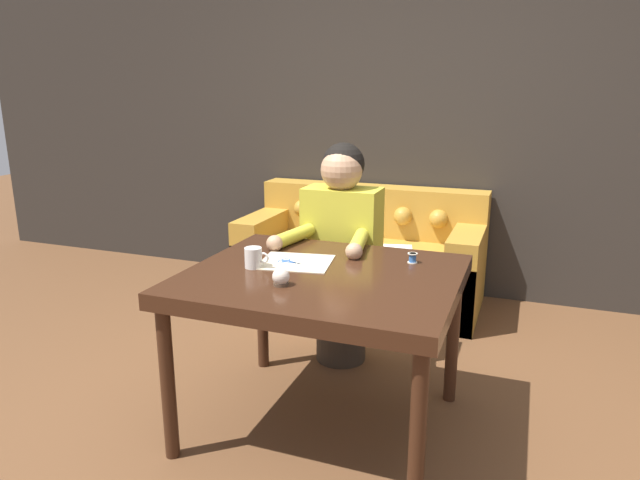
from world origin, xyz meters
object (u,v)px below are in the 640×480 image
Objects in this scene: thread_spool at (413,258)px; pin_cushion at (281,277)px; dining_table at (323,289)px; mug at (254,258)px; person at (341,252)px; scissors at (291,262)px; couch at (362,260)px.

thread_spool is 0.63× the size of pin_cushion.
dining_table is 0.33m from mug.
person is 0.88m from pin_cushion.
mug is (-0.31, -0.04, 0.12)m from dining_table.
thread_spool is (0.51, 0.20, 0.02)m from scissors.
mug reaches higher than thread_spool.
mug reaches higher than dining_table.
person is at bearing -80.59° from couch.
couch is 1.73m from mug.
scissors is at bearing 156.73° from dining_table.
mug is at bearing -153.65° from thread_spool.
person is at bearing 140.63° from thread_spool.
couch is (-0.30, 1.62, -0.36)m from dining_table.
thread_spool is at bearing 26.35° from mug.
scissors is at bearing -158.95° from thread_spool.
person is 10.86× the size of mug.
person is 0.62m from thread_spool.
couch is at bearing 94.35° from scissors.
pin_cushion is (0.20, -1.84, 0.47)m from couch.
dining_table is at bearing 7.92° from mug.
couch is at bearing 99.41° from person.
dining_table is at bearing -23.27° from scissors.
person reaches higher than pin_cushion.
dining_table is 0.26m from pin_cushion.
couch is 14.85× the size of mug.
mug is at bearing -172.08° from dining_table.
person is 0.73m from mug.
mug is at bearing 140.61° from pin_cushion.
mug is 0.27m from pin_cushion.
person is 27.27× the size of thread_spool.
thread_spool is at bearing 48.53° from pin_cushion.
couch is 23.48× the size of pin_cushion.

